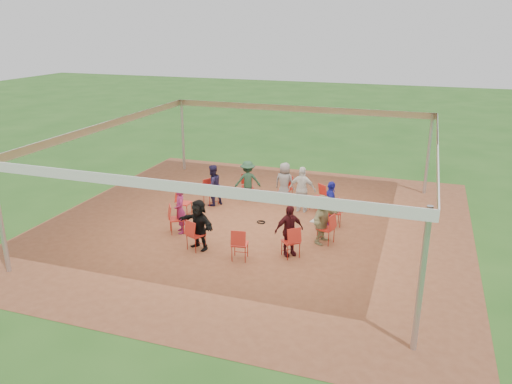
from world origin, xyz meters
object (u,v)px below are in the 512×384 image
(chair_7, at_px, (177,219))
(person_seated_4, at_px, (212,185))
(chair_3, at_px, (286,189))
(person_seated_5, at_px, (180,210))
(chair_4, at_px, (247,187))
(chair_10, at_px, (291,242))
(person_seated_1, at_px, (330,204))
(person_seated_3, at_px, (248,181))
(cable_coil, at_px, (261,222))
(person_seated_6, at_px, (199,224))
(chair_9, at_px, (240,244))
(laptop, at_px, (318,219))
(chair_6, at_px, (184,203))
(person_seated_0, at_px, (323,219))
(chair_0, at_px, (326,229))
(person_seated_7, at_px, (289,230))
(chair_5, at_px, (211,192))
(chair_8, at_px, (196,235))
(chair_2, at_px, (318,198))
(standing_person, at_px, (302,190))
(person_seated_2, at_px, (285,183))

(chair_7, relative_size, person_seated_4, 0.62)
(chair_3, distance_m, person_seated_5, 4.38)
(chair_4, bearing_deg, person_seated_4, 21.22)
(chair_10, height_order, person_seated_1, person_seated_1)
(chair_3, height_order, person_seated_3, person_seated_3)
(chair_10, bearing_deg, cable_coil, 84.59)
(person_seated_5, distance_m, person_seated_6, 1.32)
(chair_9, xyz_separation_m, laptop, (1.71, 1.85, 0.23))
(chair_6, relative_size, person_seated_1, 0.62)
(person_seated_1, bearing_deg, person_seated_0, 163.64)
(person_seated_4, bearing_deg, chair_10, 81.61)
(chair_0, xyz_separation_m, person_seated_7, (-0.81, -1.09, 0.28))
(chair_5, relative_size, person_seated_3, 0.62)
(chair_6, xyz_separation_m, chair_8, (1.48, -2.21, 0.00))
(chair_0, relative_size, chair_2, 1.00)
(chair_8, bearing_deg, laptop, 52.07)
(chair_3, height_order, standing_person, standing_person)
(chair_7, bearing_deg, chair_10, 49.09)
(chair_6, bearing_deg, person_seated_3, 145.05)
(chair_8, distance_m, person_seated_3, 4.38)
(chair_8, relative_size, person_seated_1, 0.62)
(chair_0, height_order, chair_2, same)
(chair_9, bearing_deg, cable_coil, 86.55)
(person_seated_4, distance_m, person_seated_7, 4.64)
(chair_9, distance_m, person_seated_0, 2.62)
(chair_7, bearing_deg, chair_6, 163.64)
(chair_4, bearing_deg, person_seated_1, 129.67)
(person_seated_7, bearing_deg, laptop, 23.21)
(chair_6, xyz_separation_m, standing_person, (3.57, 1.67, 0.34))
(chair_0, xyz_separation_m, person_seated_2, (-2.08, 2.98, 0.28))
(chair_7, bearing_deg, person_seated_7, 50.33)
(chair_0, distance_m, chair_10, 1.39)
(chair_0, xyz_separation_m, cable_coil, (-2.25, 0.87, -0.43))
(standing_person, bearing_deg, chair_5, 6.24)
(person_seated_1, distance_m, person_seated_5, 4.64)
(chair_8, bearing_deg, person_seated_7, 34.95)
(person_seated_3, relative_size, person_seated_5, 1.00)
(chair_9, bearing_deg, chair_4, 98.18)
(person_seated_1, distance_m, person_seated_6, 4.26)
(person_seated_6, bearing_deg, chair_6, 149.50)
(person_seated_6, bearing_deg, standing_person, 85.11)
(chair_4, relative_size, chair_6, 1.00)
(chair_4, bearing_deg, laptop, 112.97)
(chair_8, height_order, person_seated_1, person_seated_1)
(person_seated_2, bearing_deg, chair_0, 132.15)
(chair_8, xyz_separation_m, person_seated_7, (2.55, 0.52, 0.28))
(chair_0, xyz_separation_m, chair_8, (-3.36, -1.61, 0.00))
(chair_9, height_order, person_seated_3, person_seated_3)
(chair_4, relative_size, chair_10, 1.00)
(chair_6, distance_m, chair_10, 4.48)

